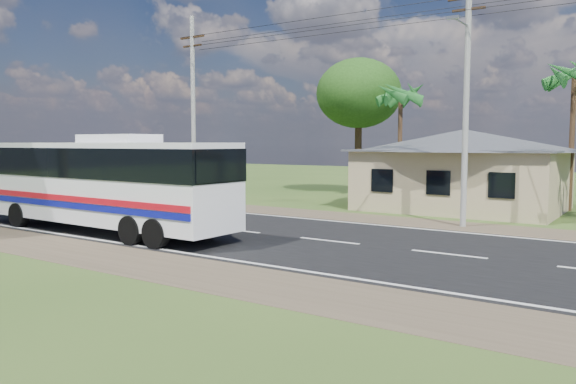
# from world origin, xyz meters

# --- Properties ---
(ground) EXTENTS (120.00, 120.00, 0.00)m
(ground) POSITION_xyz_m (0.00, 0.00, 0.00)
(ground) COLOR #2D4A1A
(ground) RESTS_ON ground
(road) EXTENTS (120.00, 16.00, 0.03)m
(road) POSITION_xyz_m (0.00, 0.00, 0.01)
(road) COLOR black
(road) RESTS_ON ground
(house) EXTENTS (12.40, 10.00, 5.00)m
(house) POSITION_xyz_m (1.00, 13.00, 2.64)
(house) COLOR tan
(house) RESTS_ON ground
(utility_poles) EXTENTS (32.80, 2.22, 11.00)m
(utility_poles) POSITION_xyz_m (2.67, 6.49, 5.77)
(utility_poles) COLOR #9E9E99
(utility_poles) RESTS_ON ground
(palm_mid) EXTENTS (2.80, 2.80, 8.20)m
(palm_mid) POSITION_xyz_m (6.00, 15.50, 7.16)
(palm_mid) COLOR #47301E
(palm_mid) RESTS_ON ground
(palm_far) EXTENTS (2.80, 2.80, 7.70)m
(palm_far) POSITION_xyz_m (-4.00, 16.00, 6.68)
(palm_far) COLOR #47301E
(palm_far) RESTS_ON ground
(tree_behind_house) EXTENTS (6.00, 6.00, 9.61)m
(tree_behind_house) POSITION_xyz_m (-8.00, 18.00, 7.12)
(tree_behind_house) COLOR #47301E
(tree_behind_house) RESTS_ON ground
(coach_bus) EXTENTS (12.88, 2.98, 3.98)m
(coach_bus) POSITION_xyz_m (-8.65, -3.36, 2.28)
(coach_bus) COLOR white
(coach_bus) RESTS_ON ground
(small_car) EXTENTS (2.20, 4.03, 1.30)m
(small_car) POSITION_xyz_m (-23.57, 1.39, 0.65)
(small_car) COLOR #2F2F32
(small_car) RESTS_ON ground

